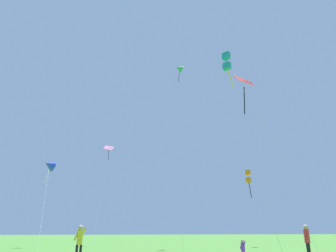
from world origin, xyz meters
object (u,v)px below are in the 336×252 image
Objects in this scene: kite_teal_box at (227,62)px; kite_green_small at (179,69)px; kite_orange_box at (248,177)px; kite_blue_delta at (50,165)px; person_child_small at (243,249)px; person_foreground_watcher at (307,239)px; person_far_back at (79,240)px; kite_pink_low at (108,153)px; kite_red_high at (245,88)px.

kite_green_small is at bearing 82.91° from kite_teal_box.
kite_orange_box is 0.80× the size of kite_blue_delta.
kite_teal_box is 13.84m from person_child_small.
person_foreground_watcher is (3.71, -0.17, 0.43)m from person_child_small.
person_foreground_watcher is at bearing -10.53° from person_far_back.
kite_blue_delta is at bearing 121.86° from person_foreground_watcher.
kite_pink_low is 0.55× the size of kite_green_small.
kite_green_small reaches higher than kite_pink_low.
person_foreground_watcher is (-7.63, -17.22, -6.38)m from kite_orange_box.
person_far_back is at bearing -157.57° from kite_red_high.
kite_red_high is 1.46× the size of kite_blue_delta.
kite_orange_box reaches higher than person_child_small.
kite_teal_box is (12.91, -18.91, 5.01)m from kite_blue_delta.
person_foreground_watcher is at bearing -113.88° from kite_orange_box.
person_far_back is 1.60× the size of person_child_small.
person_far_back is at bearing -141.44° from kite_orange_box.
person_child_small is (-5.66, -7.43, -12.86)m from kite_red_high.
kite_red_high is at bearing -63.06° from kite_pink_low.
kite_green_small is 12.96× the size of person_far_back.
kite_orange_box is 19.89m from person_foreground_watcher.
kite_green_small is 20.74× the size of person_child_small.
kite_teal_box is 8.26× the size of person_far_back.
kite_red_high is at bearing -120.49° from kite_orange_box.
kite_teal_box reaches higher than kite_blue_delta.
kite_green_small reaches higher than kite_blue_delta.
kite_blue_delta is 5.70× the size of person_foreground_watcher.
kite_blue_delta reaches higher than person_far_back.
kite_teal_box is at bearing -136.45° from kite_red_high.
kite_orange_box is at bearing 54.75° from kite_teal_box.
person_foreground_watcher is at bearing -104.45° from kite_red_high.
kite_teal_box is at bearing -74.61° from kite_pink_low.
kite_pink_low is 18.17m from kite_orange_box.
kite_green_small reaches higher than kite_orange_box.
kite_red_high is 8.31× the size of person_foreground_watcher.
person_child_small is 0.61× the size of person_foreground_watcher.
kite_blue_delta is (-6.84, -3.15, -2.73)m from kite_pink_low.
kite_pink_low is at bearing 81.20° from person_far_back.
kite_pink_low is 23.00m from kite_teal_box.
kite_pink_low is 28.58m from person_child_small.
person_foreground_watcher reaches higher than person_far_back.
person_far_back is at bearing -81.68° from kite_blue_delta.
kite_blue_delta reaches higher than person_foreground_watcher.
person_child_small is (-11.33, -17.06, -6.81)m from kite_orange_box.
kite_pink_low is at bearing 98.41° from person_child_small.
kite_green_small is 12.62× the size of person_foreground_watcher.
kite_teal_box is at bearing -97.09° from kite_green_small.
kite_orange_box is 17.00m from kite_teal_box.
kite_green_small is at bearing 96.29° from kite_red_high.
kite_teal_box is at bearing -55.67° from kite_blue_delta.
kite_blue_delta is at bearing 114.94° from person_child_small.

